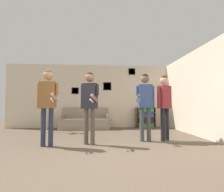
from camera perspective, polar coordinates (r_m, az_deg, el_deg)
The scene contains 10 objects.
ground_plane at distance 3.16m, azimuth -1.30°, elevation -20.66°, with size 20.00×20.00×0.00m, color brown.
wall_back at distance 7.59m, azimuth -3.07°, elevation 0.01°, with size 8.10×0.08×2.70m.
wall_right at distance 6.10m, azimuth 25.63°, elevation 0.99°, with size 0.06×6.94×2.70m.
couch at distance 7.21m, azimuth -8.87°, elevation -8.33°, with size 1.96×0.80×0.84m.
bookshelf at distance 7.64m, azimuth 10.87°, elevation -6.92°, with size 0.81×0.30×0.86m.
floor_lamp at distance 6.75m, azimuth -20.34°, elevation 0.46°, with size 0.40×0.43×1.72m.
person_player_foreground_left at distance 4.38m, azimuth -20.30°, elevation -0.67°, with size 0.50×0.50×1.80m.
person_player_foreground_center at distance 4.33m, azimuth -7.35°, elevation -1.00°, with size 0.45×0.60×1.78m.
person_watcher_holding_cup at distance 4.76m, azimuth 10.77°, elevation -0.94°, with size 0.52×0.43×1.80m.
person_spectator_near_bookshelf at distance 4.95m, azimuth 16.75°, elevation -1.26°, with size 0.44×0.36×1.77m.
Camera 1 is at (-0.15, -3.01, 0.96)m, focal length 28.00 mm.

